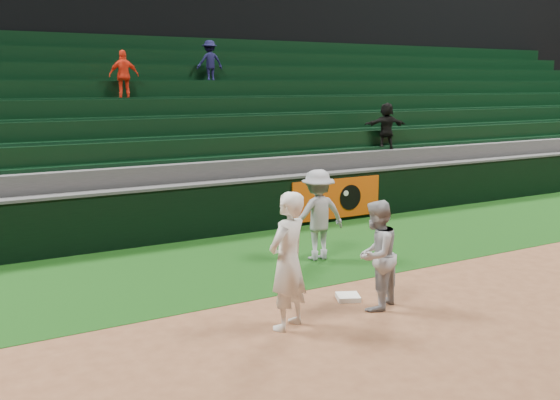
# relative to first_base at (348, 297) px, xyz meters

# --- Properties ---
(ground) EXTENTS (70.00, 70.00, 0.00)m
(ground) POSITION_rel_first_base_xyz_m (0.12, -0.19, -0.04)
(ground) COLOR brown
(ground) RESTS_ON ground
(foul_grass) EXTENTS (36.00, 4.20, 0.01)m
(foul_grass) POSITION_rel_first_base_xyz_m (0.12, 2.81, -0.04)
(foul_grass) COLOR #0E350D
(foul_grass) RESTS_ON ground
(upper_deck) EXTENTS (40.00, 12.00, 12.00)m
(upper_deck) POSITION_rel_first_base_xyz_m (0.12, 17.26, 5.96)
(upper_deck) COLOR black
(upper_deck) RESTS_ON ground
(first_base) EXTENTS (0.47, 0.47, 0.08)m
(first_base) POSITION_rel_first_base_xyz_m (0.00, 0.00, 0.00)
(first_base) COLOR white
(first_base) RESTS_ON ground
(first_baseman) EXTENTS (0.85, 0.74, 1.98)m
(first_baseman) POSITION_rel_first_base_xyz_m (-1.44, -0.52, 0.95)
(first_baseman) COLOR white
(first_baseman) RESTS_ON ground
(baserunner) EXTENTS (1.03, 0.96, 1.70)m
(baserunner) POSITION_rel_first_base_xyz_m (0.13, -0.51, 0.81)
(baserunner) COLOR #A0A3AB
(baserunner) RESTS_ON ground
(base_coach) EXTENTS (1.20, 0.74, 1.79)m
(base_coach) POSITION_rel_first_base_xyz_m (0.85, 2.21, 0.86)
(base_coach) COLOR #9699A2
(base_coach) RESTS_ON foul_grass
(field_wall) EXTENTS (36.00, 0.45, 1.25)m
(field_wall) POSITION_rel_first_base_xyz_m (0.14, 5.01, 0.59)
(field_wall) COLOR black
(field_wall) RESTS_ON ground
(stadium_seating) EXTENTS (36.00, 5.95, 4.85)m
(stadium_seating) POSITION_rel_first_base_xyz_m (0.12, 8.78, 1.66)
(stadium_seating) COLOR #3B3B3E
(stadium_seating) RESTS_ON ground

